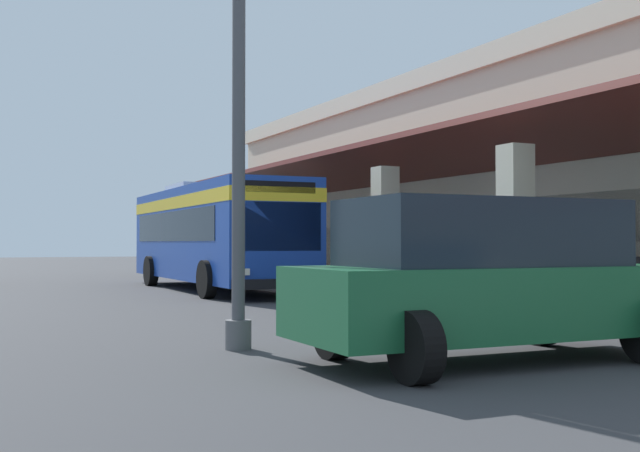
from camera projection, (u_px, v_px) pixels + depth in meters
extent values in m
plane|color=#38383A|center=(449.00, 284.00, 27.71)|extent=(120.00, 120.00, 0.00)
cube|color=#9E998E|center=(341.00, 291.00, 22.84)|extent=(37.31, 0.50, 0.12)
cube|color=beige|center=(593.00, 194.00, 27.09)|extent=(31.09, 13.63, 6.23)
cube|color=beige|center=(592.00, 95.00, 27.16)|extent=(31.39, 13.93, 0.60)
cube|color=beige|center=(206.00, 237.00, 34.54)|extent=(0.55, 0.55, 3.42)
cube|color=beige|center=(247.00, 236.00, 29.87)|extent=(0.55, 0.55, 3.42)
cube|color=beige|center=(303.00, 235.00, 25.19)|extent=(0.55, 0.55, 3.42)
cube|color=beige|center=(385.00, 233.00, 20.52)|extent=(0.55, 0.55, 3.42)
cube|color=beige|center=(516.00, 230.00, 15.85)|extent=(0.55, 0.55, 3.42)
cube|color=#5B1E19|center=(380.00, 165.00, 23.47)|extent=(31.09, 3.16, 0.82)
cube|color=#19232D|center=(426.00, 244.00, 24.13)|extent=(26.12, 0.08, 2.40)
cube|color=#193D9E|center=(214.00, 234.00, 24.35)|extent=(11.05, 2.78, 2.75)
cube|color=yellow|center=(214.00, 204.00, 24.37)|extent=(11.07, 2.80, 0.36)
cube|color=#19232D|center=(211.00, 227.00, 24.63)|extent=(9.29, 2.77, 0.90)
cube|color=#19232D|center=(279.00, 226.00, 19.37)|extent=(0.11, 2.24, 1.20)
cube|color=black|center=(279.00, 187.00, 19.38)|extent=(0.10, 1.94, 0.28)
cube|color=black|center=(281.00, 284.00, 19.22)|extent=(0.25, 2.45, 0.24)
cube|color=silver|center=(313.00, 271.00, 19.67)|extent=(0.06, 0.24, 0.16)
cube|color=silver|center=(245.00, 272.00, 18.93)|extent=(0.06, 0.24, 0.16)
cube|color=silver|center=(201.00, 188.00, 25.75)|extent=(2.44, 1.83, 0.24)
cylinder|color=black|center=(298.00, 278.00, 21.54)|extent=(1.00, 0.30, 1.00)
cylinder|color=black|center=(207.00, 279.00, 20.49)|extent=(1.00, 0.30, 1.00)
cylinder|color=black|center=(224.00, 270.00, 27.65)|extent=(1.00, 0.30, 1.00)
cylinder|color=black|center=(151.00, 271.00, 26.60)|extent=(1.00, 0.30, 1.00)
cube|color=#195933|center=(488.00, 300.00, 9.64)|extent=(2.04, 4.84, 0.84)
cube|color=#19232D|center=(481.00, 233.00, 9.62)|extent=(1.78, 3.29, 0.80)
cylinder|color=black|center=(541.00, 318.00, 11.20)|extent=(0.76, 0.26, 0.76)
cylinder|color=black|center=(333.00, 329.00, 9.84)|extent=(0.76, 0.26, 0.76)
cylinder|color=black|center=(416.00, 347.00, 8.07)|extent=(0.76, 0.26, 0.76)
cube|color=#232328|center=(516.00, 278.00, 15.88)|extent=(1.97, 4.81, 0.84)
cube|color=#19232D|center=(512.00, 237.00, 15.85)|extent=(1.73, 3.27, 0.80)
cylinder|color=black|center=(546.00, 291.00, 17.46)|extent=(0.76, 0.26, 0.76)
cylinder|color=black|center=(614.00, 297.00, 15.70)|extent=(0.76, 0.26, 0.76)
cylinder|color=black|center=(421.00, 295.00, 16.04)|extent=(0.76, 0.26, 0.76)
cylinder|color=black|center=(481.00, 302.00, 14.28)|extent=(0.76, 0.26, 0.76)
cylinder|color=#38383D|center=(351.00, 294.00, 16.05)|extent=(0.16, 0.16, 0.82)
cylinder|color=#38383D|center=(349.00, 293.00, 16.32)|extent=(0.16, 0.16, 0.82)
cube|color=#334C8C|center=(350.00, 259.00, 16.20)|extent=(0.52, 0.45, 0.61)
sphere|color=tan|center=(350.00, 238.00, 16.21)|extent=(0.22, 0.22, 0.22)
cylinder|color=#334C8C|center=(361.00, 257.00, 16.01)|extent=(0.09, 0.09, 0.55)
cylinder|color=#334C8C|center=(339.00, 257.00, 16.39)|extent=(0.09, 0.09, 0.55)
cube|color=gray|center=(273.00, 272.00, 31.12)|extent=(0.99, 0.99, 0.60)
cylinder|color=#332319|center=(273.00, 264.00, 31.13)|extent=(0.84, 0.84, 0.02)
cylinder|color=brown|center=(273.00, 234.00, 31.16)|extent=(0.16, 0.16, 2.38)
ellipsoid|color=#195123|center=(274.00, 201.00, 30.74)|extent=(0.92, 0.46, 0.14)
ellipsoid|color=#195123|center=(287.00, 201.00, 31.16)|extent=(0.68, 1.05, 0.19)
ellipsoid|color=#195123|center=(279.00, 199.00, 31.61)|extent=(0.76, 0.86, 0.18)
ellipsoid|color=#195123|center=(262.00, 201.00, 31.34)|extent=(0.82, 0.83, 0.18)
ellipsoid|color=#195123|center=(265.00, 199.00, 30.93)|extent=(0.40, 0.85, 0.17)
cylinder|color=#59595B|center=(238.00, 335.00, 10.73)|extent=(0.36, 0.36, 0.40)
cylinder|color=#4C4C51|center=(239.00, 71.00, 10.81)|extent=(0.18, 0.18, 7.62)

